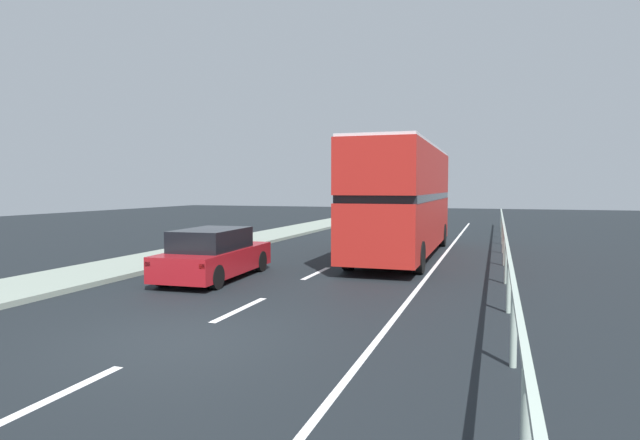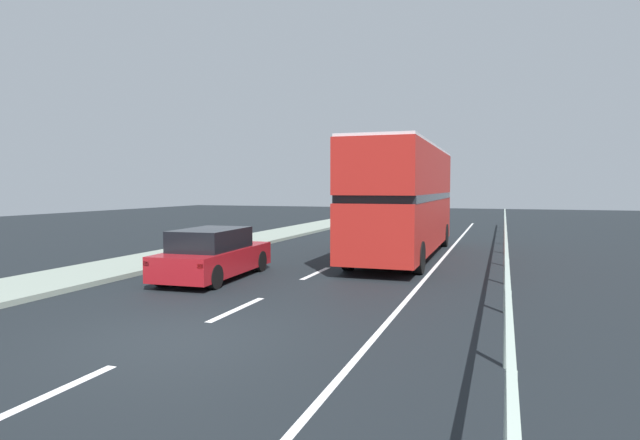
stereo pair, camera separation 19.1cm
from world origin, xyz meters
TOP-DOWN VIEW (x-y plane):
  - ground_plane at (0.00, 0.00)m, footprint 75.11×120.00m
  - lane_paint_markings at (2.03, 8.33)m, footprint 3.43×46.00m
  - bridge_side_railing at (5.46, 9.00)m, footprint 0.10×42.00m
  - double_decker_bus_red at (1.85, 11.98)m, footprint 2.56×10.87m
  - hatchback_car_near at (-2.48, 5.43)m, footprint 1.95×4.49m

SIDE VIEW (x-z plane):
  - ground_plane at x=0.00m, z-range -0.10..0.00m
  - lane_paint_markings at x=2.03m, z-range 0.00..0.01m
  - hatchback_car_near at x=-2.48m, z-range -0.03..1.41m
  - bridge_side_railing at x=5.46m, z-range 0.36..1.53m
  - double_decker_bus_red at x=1.85m, z-range 0.15..4.31m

